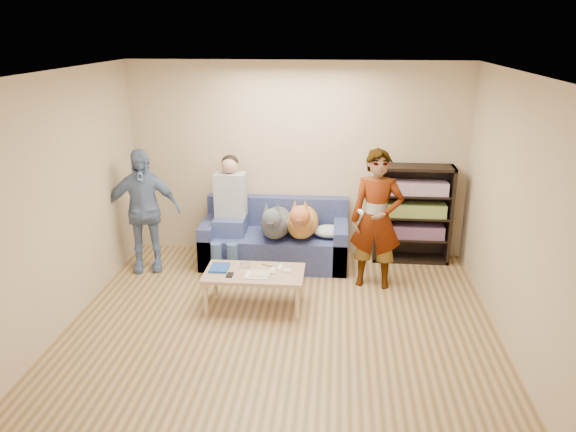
# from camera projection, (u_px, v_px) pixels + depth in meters

# --- Properties ---
(ground) EXTENTS (5.00, 5.00, 0.00)m
(ground) POSITION_uv_depth(u_px,v_px,m) (277.00, 345.00, 5.56)
(ground) COLOR brown
(ground) RESTS_ON ground
(ceiling) EXTENTS (5.00, 5.00, 0.00)m
(ceiling) POSITION_uv_depth(u_px,v_px,m) (275.00, 76.00, 4.73)
(ceiling) COLOR white
(ceiling) RESTS_ON ground
(wall_back) EXTENTS (4.50, 0.00, 4.50)m
(wall_back) POSITION_uv_depth(u_px,v_px,m) (297.00, 160.00, 7.50)
(wall_back) COLOR tan
(wall_back) RESTS_ON ground
(wall_front) EXTENTS (4.50, 0.00, 4.50)m
(wall_front) POSITION_uv_depth(u_px,v_px,m) (220.00, 387.00, 2.78)
(wall_front) COLOR tan
(wall_front) RESTS_ON ground
(wall_left) EXTENTS (0.00, 5.00, 5.00)m
(wall_left) POSITION_uv_depth(u_px,v_px,m) (41.00, 214.00, 5.34)
(wall_left) COLOR tan
(wall_left) RESTS_ON ground
(wall_right) EXTENTS (0.00, 5.00, 5.00)m
(wall_right) POSITION_uv_depth(u_px,v_px,m) (529.00, 229.00, 4.95)
(wall_right) COLOR tan
(wall_right) RESTS_ON ground
(blanket) EXTENTS (0.40, 0.34, 0.14)m
(blanket) POSITION_uv_depth(u_px,v_px,m) (329.00, 231.00, 7.22)
(blanket) COLOR #B2B2B7
(blanket) RESTS_ON sofa
(person_standing_right) EXTENTS (0.65, 0.47, 1.68)m
(person_standing_right) POSITION_uv_depth(u_px,v_px,m) (377.00, 220.00, 6.61)
(person_standing_right) COLOR gray
(person_standing_right) RESTS_ON ground
(person_standing_left) EXTENTS (1.00, 0.60, 1.59)m
(person_standing_left) POSITION_uv_depth(u_px,v_px,m) (143.00, 210.00, 7.08)
(person_standing_left) COLOR #7192B5
(person_standing_left) RESTS_ON ground
(held_controller) EXTENTS (0.06, 0.12, 0.03)m
(held_controller) POSITION_uv_depth(u_px,v_px,m) (361.00, 212.00, 6.39)
(held_controller) COLOR white
(held_controller) RESTS_ON person_standing_right
(notebook_blue) EXTENTS (0.20, 0.26, 0.03)m
(notebook_blue) POSITION_uv_depth(u_px,v_px,m) (220.00, 268.00, 6.29)
(notebook_blue) COLOR #1A4094
(notebook_blue) RESTS_ON coffee_table
(papers) EXTENTS (0.26, 0.20, 0.02)m
(papers) POSITION_uv_depth(u_px,v_px,m) (257.00, 275.00, 6.11)
(papers) COLOR silver
(papers) RESTS_ON coffee_table
(magazine) EXTENTS (0.22, 0.17, 0.01)m
(magazine) POSITION_uv_depth(u_px,v_px,m) (260.00, 273.00, 6.12)
(magazine) COLOR #BDAF97
(magazine) RESTS_ON coffee_table
(camera_silver) EXTENTS (0.11, 0.06, 0.05)m
(camera_silver) POSITION_uv_depth(u_px,v_px,m) (245.00, 265.00, 6.32)
(camera_silver) COLOR silver
(camera_silver) RESTS_ON coffee_table
(controller_a) EXTENTS (0.04, 0.13, 0.03)m
(controller_a) POSITION_uv_depth(u_px,v_px,m) (280.00, 268.00, 6.27)
(controller_a) COLOR white
(controller_a) RESTS_ON coffee_table
(controller_b) EXTENTS (0.09, 0.06, 0.03)m
(controller_b) POSITION_uv_depth(u_px,v_px,m) (287.00, 271.00, 6.19)
(controller_b) COLOR silver
(controller_b) RESTS_ON coffee_table
(headphone_cup_a) EXTENTS (0.07, 0.07, 0.02)m
(headphone_cup_a) POSITION_uv_depth(u_px,v_px,m) (272.00, 272.00, 6.17)
(headphone_cup_a) COLOR silver
(headphone_cup_a) RESTS_ON coffee_table
(headphone_cup_b) EXTENTS (0.07, 0.07, 0.02)m
(headphone_cup_b) POSITION_uv_depth(u_px,v_px,m) (273.00, 269.00, 6.25)
(headphone_cup_b) COLOR white
(headphone_cup_b) RESTS_ON coffee_table
(pen_orange) EXTENTS (0.13, 0.06, 0.01)m
(pen_orange) POSITION_uv_depth(u_px,v_px,m) (250.00, 278.00, 6.06)
(pen_orange) COLOR orange
(pen_orange) RESTS_ON coffee_table
(pen_black) EXTENTS (0.13, 0.08, 0.01)m
(pen_black) POSITION_uv_depth(u_px,v_px,m) (267.00, 265.00, 6.37)
(pen_black) COLOR black
(pen_black) RESTS_ON coffee_table
(wallet) EXTENTS (0.07, 0.12, 0.02)m
(wallet) POSITION_uv_depth(u_px,v_px,m) (230.00, 275.00, 6.12)
(wallet) COLOR black
(wallet) RESTS_ON coffee_table
(sofa) EXTENTS (1.90, 0.85, 0.82)m
(sofa) POSITION_uv_depth(u_px,v_px,m) (275.00, 242.00, 7.47)
(sofa) COLOR #515B93
(sofa) RESTS_ON ground
(person_seated) EXTENTS (0.40, 0.73, 1.47)m
(person_seated) POSITION_uv_depth(u_px,v_px,m) (229.00, 208.00, 7.24)
(person_seated) COLOR #39477E
(person_seated) RESTS_ON sofa
(dog_gray) EXTENTS (0.40, 1.24, 0.58)m
(dog_gray) POSITION_uv_depth(u_px,v_px,m) (276.00, 222.00, 7.14)
(dog_gray) COLOR #4B4F55
(dog_gray) RESTS_ON sofa
(dog_tan) EXTENTS (0.42, 1.17, 0.60)m
(dog_tan) POSITION_uv_depth(u_px,v_px,m) (302.00, 221.00, 7.16)
(dog_tan) COLOR #C3853B
(dog_tan) RESTS_ON sofa
(coffee_table) EXTENTS (1.10, 0.60, 0.42)m
(coffee_table) POSITION_uv_depth(u_px,v_px,m) (254.00, 276.00, 6.22)
(coffee_table) COLOR tan
(coffee_table) RESTS_ON ground
(bookshelf) EXTENTS (1.00, 0.34, 1.30)m
(bookshelf) POSITION_uv_depth(u_px,v_px,m) (412.00, 212.00, 7.41)
(bookshelf) COLOR black
(bookshelf) RESTS_ON ground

